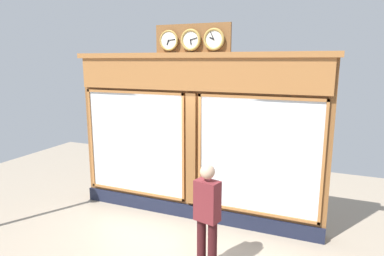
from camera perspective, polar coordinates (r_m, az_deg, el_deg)
shop_facade at (r=6.68m, az=0.41°, el=-1.48°), size 5.18×0.42×3.82m
pedestrian at (r=5.17m, az=2.58°, el=-14.24°), size 0.40×0.30×1.69m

